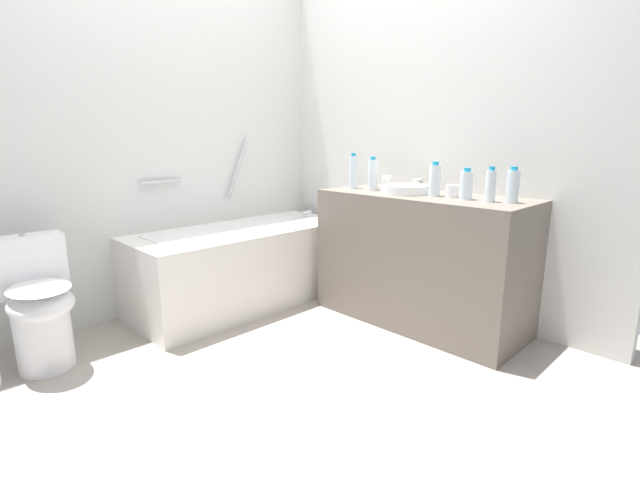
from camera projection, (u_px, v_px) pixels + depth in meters
ground_plane at (269, 363)px, 2.44m from camera, size 3.72×3.72×0.00m
wall_back_tiled at (149, 134)px, 3.03m from camera, size 3.12×0.10×2.44m
wall_right_mirror at (423, 134)px, 3.14m from camera, size 0.10×2.79×2.44m
bathtub at (244, 263)px, 3.29m from camera, size 1.61×0.68×1.19m
toilet at (38, 306)px, 2.34m from camera, size 0.37×0.50×0.70m
vanity_counter at (421, 259)px, 2.92m from camera, size 0.57×1.34×0.85m
sink_basin at (405, 189)px, 2.87m from camera, size 0.30×0.30×0.05m
sink_faucet at (420, 186)px, 2.99m from camera, size 0.12×0.15×0.08m
water_bottle_0 at (491, 186)px, 2.48m from camera, size 0.06×0.06×0.20m
water_bottle_1 at (353, 172)px, 3.15m from camera, size 0.06×0.06×0.25m
water_bottle_2 at (435, 180)px, 2.73m from camera, size 0.07×0.07×0.21m
water_bottle_3 at (513, 186)px, 2.44m from camera, size 0.07×0.07×0.20m
water_bottle_4 at (373, 175)px, 3.03m from camera, size 0.06×0.06×0.23m
water_bottle_5 at (466, 185)px, 2.58m from camera, size 0.07×0.07×0.18m
drinking_glass_0 at (452, 191)px, 2.68m from camera, size 0.08×0.08×0.08m
drinking_glass_1 at (386, 183)px, 3.05m from camera, size 0.06×0.06×0.10m
drinking_glass_2 at (373, 182)px, 3.15m from camera, size 0.07×0.07×0.09m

